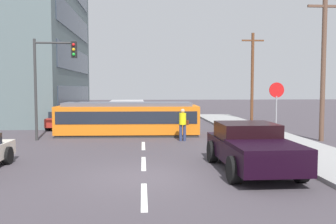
{
  "coord_description": "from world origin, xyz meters",
  "views": [
    {
      "loc": [
        -0.03,
        -11.06,
        2.77
      ],
      "look_at": [
        1.33,
        8.27,
        1.45
      ],
      "focal_mm": 38.71,
      "sensor_mm": 36.0,
      "label": 1
    }
  ],
  "objects_px": {
    "city_bus": "(127,111)",
    "pedestrian_crossing": "(183,123)",
    "traffic_light_mast": "(51,71)",
    "utility_pole_mid": "(252,75)",
    "streetcar_tram": "(128,118)",
    "parked_sedan_far": "(76,113)",
    "parked_sedan_mid": "(65,119)",
    "utility_pole_near": "(323,65)",
    "stop_sign": "(276,99)",
    "pickup_truck_parked": "(251,147)"
  },
  "relations": [
    {
      "from": "stop_sign",
      "to": "traffic_light_mast",
      "type": "height_order",
      "value": "traffic_light_mast"
    },
    {
      "from": "city_bus",
      "to": "streetcar_tram",
      "type": "bearing_deg",
      "value": -86.93
    },
    {
      "from": "stop_sign",
      "to": "traffic_light_mast",
      "type": "xyz_separation_m",
      "value": [
        -11.42,
        1.5,
        1.44
      ]
    },
    {
      "from": "pedestrian_crossing",
      "to": "utility_pole_mid",
      "type": "relative_size",
      "value": 0.23
    },
    {
      "from": "streetcar_tram",
      "to": "pedestrian_crossing",
      "type": "xyz_separation_m",
      "value": [
        2.91,
        -2.46,
        -0.04
      ]
    },
    {
      "from": "city_bus",
      "to": "stop_sign",
      "type": "height_order",
      "value": "stop_sign"
    },
    {
      "from": "city_bus",
      "to": "parked_sedan_far",
      "type": "relative_size",
      "value": 1.33
    },
    {
      "from": "traffic_light_mast",
      "to": "utility_pole_mid",
      "type": "height_order",
      "value": "utility_pole_mid"
    },
    {
      "from": "city_bus",
      "to": "stop_sign",
      "type": "xyz_separation_m",
      "value": [
        7.87,
        -9.39,
        1.18
      ]
    },
    {
      "from": "streetcar_tram",
      "to": "parked_sedan_far",
      "type": "relative_size",
      "value": 1.85
    },
    {
      "from": "pedestrian_crossing",
      "to": "utility_pole_mid",
      "type": "bearing_deg",
      "value": 56.67
    },
    {
      "from": "streetcar_tram",
      "to": "parked_sedan_mid",
      "type": "relative_size",
      "value": 1.98
    },
    {
      "from": "stop_sign",
      "to": "traffic_light_mast",
      "type": "relative_size",
      "value": 0.55
    },
    {
      "from": "streetcar_tram",
      "to": "parked_sedan_mid",
      "type": "bearing_deg",
      "value": 138.24
    },
    {
      "from": "parked_sedan_mid",
      "to": "utility_pole_near",
      "type": "distance_m",
      "value": 16.42
    },
    {
      "from": "pedestrian_crossing",
      "to": "stop_sign",
      "type": "distance_m",
      "value": 4.87
    },
    {
      "from": "pedestrian_crossing",
      "to": "streetcar_tram",
      "type": "bearing_deg",
      "value": 139.73
    },
    {
      "from": "parked_sedan_mid",
      "to": "stop_sign",
      "type": "xyz_separation_m",
      "value": [
        11.98,
        -7.24,
        1.57
      ]
    },
    {
      "from": "city_bus",
      "to": "pedestrian_crossing",
      "type": "xyz_separation_m",
      "value": [
        3.23,
        -8.58,
        -0.07
      ]
    },
    {
      "from": "parked_sedan_mid",
      "to": "parked_sedan_far",
      "type": "xyz_separation_m",
      "value": [
        -0.35,
        6.24,
        0.0
      ]
    },
    {
      "from": "streetcar_tram",
      "to": "pickup_truck_parked",
      "type": "xyz_separation_m",
      "value": [
        4.42,
        -9.31,
        -0.19
      ]
    },
    {
      "from": "pickup_truck_parked",
      "to": "parked_sedan_far",
      "type": "bearing_deg",
      "value": 115.26
    },
    {
      "from": "city_bus",
      "to": "stop_sign",
      "type": "distance_m",
      "value": 12.31
    },
    {
      "from": "city_bus",
      "to": "parked_sedan_mid",
      "type": "bearing_deg",
      "value": -152.34
    },
    {
      "from": "streetcar_tram",
      "to": "utility_pole_near",
      "type": "height_order",
      "value": "utility_pole_near"
    },
    {
      "from": "parked_sedan_far",
      "to": "utility_pole_mid",
      "type": "relative_size",
      "value": 0.61
    },
    {
      "from": "parked_sedan_far",
      "to": "stop_sign",
      "type": "bearing_deg",
      "value": -47.55
    },
    {
      "from": "city_bus",
      "to": "utility_pole_near",
      "type": "distance_m",
      "value": 14.12
    },
    {
      "from": "parked_sedan_mid",
      "to": "utility_pole_near",
      "type": "relative_size",
      "value": 0.55
    },
    {
      "from": "pedestrian_crossing",
      "to": "city_bus",
      "type": "bearing_deg",
      "value": 110.66
    },
    {
      "from": "stop_sign",
      "to": "pickup_truck_parked",
      "type": "bearing_deg",
      "value": -117.3
    },
    {
      "from": "city_bus",
      "to": "pedestrian_crossing",
      "type": "height_order",
      "value": "city_bus"
    },
    {
      "from": "city_bus",
      "to": "traffic_light_mast",
      "type": "xyz_separation_m",
      "value": [
        -3.55,
        -7.89,
        2.62
      ]
    },
    {
      "from": "traffic_light_mast",
      "to": "city_bus",
      "type": "bearing_deg",
      "value": 65.74
    },
    {
      "from": "traffic_light_mast",
      "to": "utility_pole_mid",
      "type": "distance_m",
      "value": 16.7
    },
    {
      "from": "traffic_light_mast",
      "to": "utility_pole_near",
      "type": "relative_size",
      "value": 0.71
    },
    {
      "from": "stop_sign",
      "to": "utility_pole_mid",
      "type": "xyz_separation_m",
      "value": [
        2.19,
        11.19,
        1.55
      ]
    },
    {
      "from": "city_bus",
      "to": "parked_sedan_far",
      "type": "height_order",
      "value": "city_bus"
    },
    {
      "from": "utility_pole_near",
      "to": "streetcar_tram",
      "type": "bearing_deg",
      "value": 163.4
    },
    {
      "from": "streetcar_tram",
      "to": "stop_sign",
      "type": "height_order",
      "value": "stop_sign"
    },
    {
      "from": "utility_pole_near",
      "to": "utility_pole_mid",
      "type": "relative_size",
      "value": 1.05
    },
    {
      "from": "traffic_light_mast",
      "to": "pickup_truck_parked",
      "type": "bearing_deg",
      "value": -42.26
    },
    {
      "from": "parked_sedan_mid",
      "to": "traffic_light_mast",
      "type": "relative_size",
      "value": 0.78
    },
    {
      "from": "streetcar_tram",
      "to": "pickup_truck_parked",
      "type": "relative_size",
      "value": 1.61
    },
    {
      "from": "parked_sedan_far",
      "to": "stop_sign",
      "type": "relative_size",
      "value": 1.53
    },
    {
      "from": "stop_sign",
      "to": "parked_sedan_far",
      "type": "bearing_deg",
      "value": 132.45
    },
    {
      "from": "streetcar_tram",
      "to": "parked_sedan_far",
      "type": "distance_m",
      "value": 11.28
    },
    {
      "from": "pedestrian_crossing",
      "to": "parked_sedan_far",
      "type": "height_order",
      "value": "pedestrian_crossing"
    },
    {
      "from": "pedestrian_crossing",
      "to": "stop_sign",
      "type": "xyz_separation_m",
      "value": [
        4.63,
        -0.81,
        1.25
      ]
    },
    {
      "from": "city_bus",
      "to": "utility_pole_near",
      "type": "height_order",
      "value": "utility_pole_near"
    }
  ]
}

